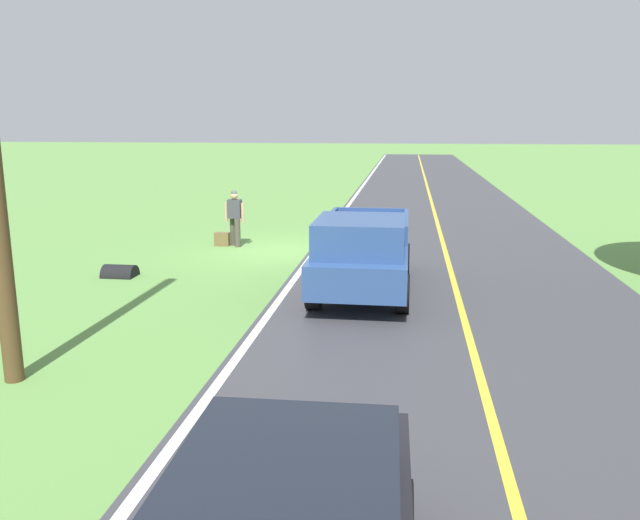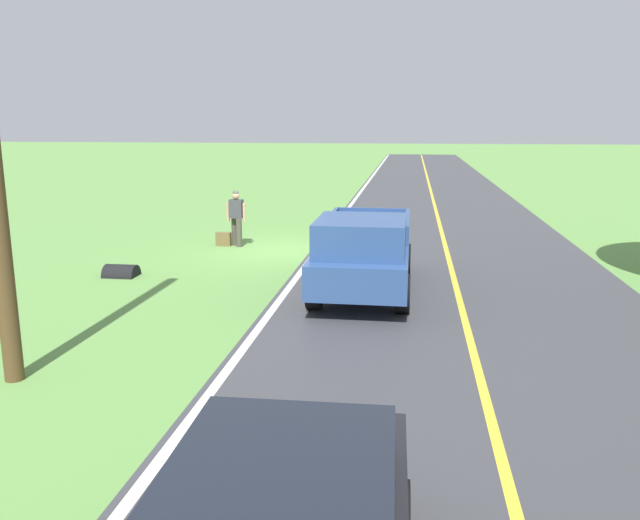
% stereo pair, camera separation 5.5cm
% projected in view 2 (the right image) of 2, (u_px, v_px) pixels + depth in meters
% --- Properties ---
extents(ground_plane, '(200.00, 200.00, 0.00)m').
position_uv_depth(ground_plane, '(281.00, 251.00, 19.12)').
color(ground_plane, '#609347').
extents(road_surface, '(8.10, 120.00, 0.00)m').
position_uv_depth(road_surface, '(448.00, 255.00, 18.44)').
color(road_surface, '#3D3D42').
rests_on(road_surface, ground).
extents(lane_edge_line, '(0.16, 117.60, 0.00)m').
position_uv_depth(lane_edge_line, '(316.00, 252.00, 18.97)').
color(lane_edge_line, silver).
rests_on(lane_edge_line, ground).
extents(lane_centre_line, '(0.14, 117.60, 0.00)m').
position_uv_depth(lane_centre_line, '(448.00, 255.00, 18.44)').
color(lane_centre_line, gold).
rests_on(lane_centre_line, ground).
extents(hitchhiker_walking, '(0.62, 0.52, 1.75)m').
position_uv_depth(hitchhiker_walking, '(237.00, 215.00, 19.69)').
color(hitchhiker_walking, '#4C473D').
rests_on(hitchhiker_walking, ground).
extents(suitcase_carried, '(0.46, 0.21, 0.43)m').
position_uv_depth(suitcase_carried, '(224.00, 239.00, 19.84)').
color(suitcase_carried, brown).
rests_on(suitcase_carried, ground).
extents(pickup_truck_passing, '(2.10, 5.40, 1.82)m').
position_uv_depth(pickup_truck_passing, '(364.00, 251.00, 14.22)').
color(pickup_truck_passing, '#2D4C84').
rests_on(pickup_truck_passing, ground).
extents(drainage_culvert, '(0.80, 0.60, 0.60)m').
position_uv_depth(drainage_culvert, '(121.00, 276.00, 15.96)').
color(drainage_culvert, black).
rests_on(drainage_culvert, ground).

